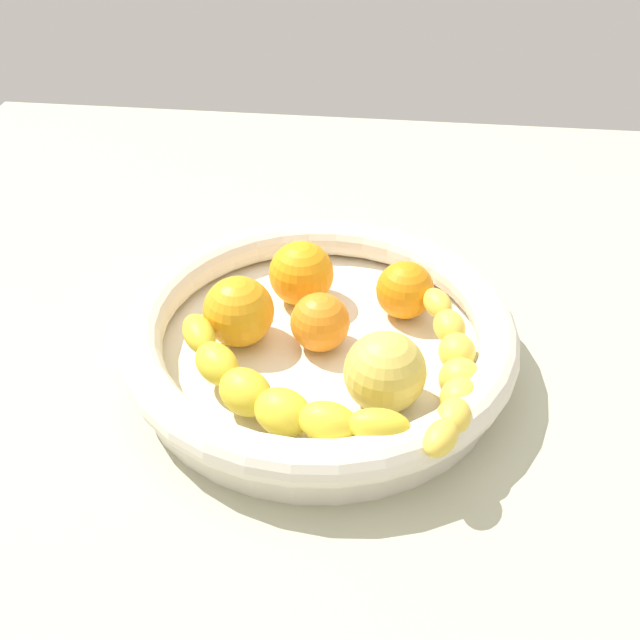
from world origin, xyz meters
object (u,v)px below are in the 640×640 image
at_px(fruit_bowl, 320,339).
at_px(orange_mid_left, 301,274).
at_px(orange_mid_right, 405,290).
at_px(banana_draped_right, 453,372).
at_px(apple_yellow, 385,372).
at_px(orange_rear, 238,315).
at_px(banana_draped_left, 270,393).
at_px(orange_front, 320,322).

distance_m(fruit_bowl, orange_mid_left, 0.08).
distance_m(fruit_bowl, orange_mid_right, 0.10).
bearing_deg(fruit_bowl, banana_draped_right, -113.77).
distance_m(orange_mid_right, apple_yellow, 0.13).
height_order(orange_mid_left, orange_mid_right, orange_mid_left).
height_order(orange_rear, apple_yellow, apple_yellow).
xyz_separation_m(banana_draped_right, apple_yellow, (-0.02, 0.06, 0.01)).
bearing_deg(fruit_bowl, banana_draped_left, 163.31).
bearing_deg(orange_mid_right, banana_draped_left, 146.22).
distance_m(orange_mid_left, apple_yellow, 0.17).
bearing_deg(banana_draped_right, orange_mid_right, 21.55).
bearing_deg(fruit_bowl, orange_front, -2.86).
relative_size(banana_draped_left, orange_mid_left, 3.30).
bearing_deg(apple_yellow, orange_front, 41.62).
height_order(banana_draped_left, orange_mid_right, orange_mid_right).
distance_m(fruit_bowl, banana_draped_right, 0.13).
distance_m(orange_front, apple_yellow, 0.09).
distance_m(banana_draped_left, orange_mid_right, 0.19).
relative_size(banana_draped_left, banana_draped_right, 0.99).
height_order(banana_draped_left, banana_draped_right, same).
bearing_deg(banana_draped_left, apple_yellow, -72.94).
xyz_separation_m(orange_rear, apple_yellow, (-0.07, -0.14, 0.00)).
relative_size(banana_draped_left, orange_mid_right, 3.77).
bearing_deg(orange_rear, banana_draped_right, -103.82).
distance_m(banana_draped_left, apple_yellow, 0.10).
distance_m(banana_draped_left, orange_rear, 0.10).
xyz_separation_m(orange_front, orange_mid_right, (0.06, -0.08, 0.00)).
height_order(orange_mid_left, orange_rear, orange_rear).
bearing_deg(orange_rear, orange_front, -86.23).
xyz_separation_m(orange_front, apple_yellow, (-0.07, -0.06, 0.01)).
height_order(fruit_bowl, banana_draped_right, banana_draped_right).
xyz_separation_m(orange_front, orange_rear, (-0.00, 0.08, 0.01)).
bearing_deg(banana_draped_left, banana_draped_right, -73.12).
bearing_deg(fruit_bowl, orange_rear, 93.59).
bearing_deg(banana_draped_left, orange_mid_left, -0.85).
distance_m(banana_draped_right, apple_yellow, 0.06).
distance_m(banana_draped_right, orange_mid_right, 0.12).
height_order(fruit_bowl, orange_front, orange_front).
bearing_deg(banana_draped_right, apple_yellow, 106.61).
relative_size(fruit_bowl, orange_mid_left, 5.62).
relative_size(banana_draped_right, apple_yellow, 3.12).
bearing_deg(apple_yellow, orange_mid_right, -5.91).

